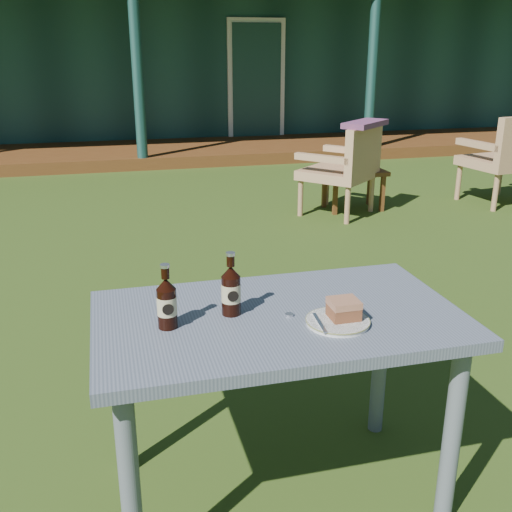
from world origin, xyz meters
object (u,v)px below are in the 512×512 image
object	(u,v)px
cake_slice	(344,309)
armchair_left	(346,165)
cafe_table	(278,341)
armchair_right	(509,155)
side_table	(354,176)
cola_bottle_near	(231,290)
plate	(338,321)
cola_bottle_far	(167,303)

from	to	relation	value
cake_slice	armchair_left	distance (m)	3.99
cafe_table	armchair_right	distance (m)	4.97
armchair_left	side_table	xyz separation A→B (m)	(0.17, 0.18, -0.14)
armchair_right	cola_bottle_near	bearing A→B (deg)	-136.12
plate	cake_slice	distance (m)	0.04
cola_bottle_near	side_table	distance (m)	4.26
cafe_table	cake_slice	distance (m)	0.26
cafe_table	cola_bottle_near	distance (m)	0.24
cola_bottle_near	side_table	size ratio (longest dim) A/B	0.36
armchair_left	armchair_right	size ratio (longest dim) A/B	0.95
cafe_table	side_table	distance (m)	4.20
cola_bottle_near	armchair_right	size ratio (longest dim) A/B	0.23
cake_slice	cola_bottle_near	bearing A→B (deg)	156.14
plate	armchair_left	xyz separation A→B (m)	(1.56, 3.68, -0.24)
cafe_table	side_table	size ratio (longest dim) A/B	2.00
armchair_right	side_table	size ratio (longest dim) A/B	1.54
plate	armchair_left	world-z (taller)	armchair_left
cola_bottle_near	cola_bottle_far	bearing A→B (deg)	-167.32
plate	cafe_table	bearing A→B (deg)	143.34
armchair_left	plate	bearing A→B (deg)	-113.02
cake_slice	armchair_left	size ratio (longest dim) A/B	0.11
plate	cola_bottle_far	xyz separation A→B (m)	(-0.52, 0.11, 0.08)
cola_bottle_near	armchair_right	bearing A→B (deg)	43.88
plate	cake_slice	xyz separation A→B (m)	(0.02, 0.01, 0.04)
cafe_table	cola_bottle_far	world-z (taller)	cola_bottle_far
cola_bottle_near	cola_bottle_far	xyz separation A→B (m)	(-0.21, -0.05, -0.00)
armchair_left	cake_slice	bearing A→B (deg)	-112.78
plate	armchair_left	size ratio (longest dim) A/B	0.23
cafe_table	cola_bottle_near	world-z (taller)	cola_bottle_near
side_table	armchair_left	bearing A→B (deg)	-132.80
cola_bottle_far	side_table	bearing A→B (deg)	59.00
cake_slice	side_table	distance (m)	4.24
cola_bottle_far	armchair_right	xyz separation A→B (m)	(3.85, 3.55, -0.29)
plate	cola_bottle_near	world-z (taller)	cola_bottle_near
cafe_table	cake_slice	bearing A→B (deg)	-30.93
cola_bottle_far	cafe_table	bearing A→B (deg)	1.54
cola_bottle_far	armchair_left	xyz separation A→B (m)	(2.09, 3.57, -0.32)
cake_slice	cola_bottle_far	world-z (taller)	cola_bottle_far
cafe_table	cake_slice	size ratio (longest dim) A/B	13.04
cola_bottle_near	armchair_left	distance (m)	4.01
cafe_table	cola_bottle_far	distance (m)	0.41
cake_slice	cafe_table	bearing A→B (deg)	149.07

